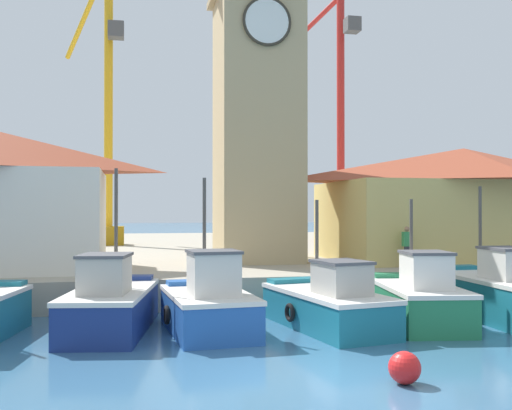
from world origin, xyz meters
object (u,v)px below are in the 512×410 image
port_crane_near (107,144)px  dock_worker_near_tower (407,246)px  fishing_boat_center (418,299)px  clock_tower (258,88)px  fishing_boat_left_outer (111,304)px  port_crane_far (339,143)px  fishing_boat_mid_right (492,292)px  mooring_buoy (405,368)px  warehouse_right (464,202)px  fishing_boat_left_inner (208,305)px  fishing_boat_mid_left (328,304)px

port_crane_near → dock_worker_near_tower: size_ratio=11.58×
fishing_boat_center → clock_tower: size_ratio=0.29×
fishing_boat_left_outer → port_crane_far: size_ratio=0.29×
clock_tower → fishing_boat_mid_right: bearing=-59.2°
fishing_boat_center → port_crane_far: port_crane_far is taller
dock_worker_near_tower → port_crane_near: bearing=122.6°
mooring_buoy → dock_worker_near_tower: 12.24m
dock_worker_near_tower → mooring_buoy: bearing=-116.2°
warehouse_right → port_crane_far: bearing=91.7°
fishing_boat_mid_right → warehouse_right: 10.17m
mooring_buoy → fishing_boat_mid_right: bearing=45.8°
fishing_boat_center → dock_worker_near_tower: fishing_boat_center is taller
mooring_buoy → clock_tower: bearing=88.7°
clock_tower → dock_worker_near_tower: bearing=-39.8°
fishing_boat_center → fishing_boat_mid_right: bearing=11.3°
fishing_boat_left_inner → dock_worker_near_tower: (8.41, 5.37, 1.16)m
fishing_boat_left_inner → fishing_boat_mid_left: (3.33, -0.15, -0.07)m
fishing_boat_left_outer → port_crane_near: bearing=92.5°
fishing_boat_left_inner → dock_worker_near_tower: size_ratio=2.62×
fishing_boat_left_inner → port_crane_near: (-3.61, 24.20, 6.88)m
fishing_boat_mid_left → port_crane_near: 26.25m
port_crane_far → mooring_buoy: 32.96m
fishing_boat_mid_right → port_crane_far: (3.85, 24.58, 7.37)m
warehouse_right → fishing_boat_left_inner: bearing=-145.1°
fishing_boat_mid_left → warehouse_right: 13.87m
fishing_boat_center → fishing_boat_mid_right: (2.76, 0.55, 0.04)m
fishing_boat_mid_right → clock_tower: (-5.44, 9.11, 7.87)m
fishing_boat_mid_left → clock_tower: size_ratio=0.31×
fishing_boat_mid_right → fishing_boat_left_inner: bearing=-177.2°
fishing_boat_center → mooring_buoy: bearing=-119.3°
fishing_boat_mid_right → dock_worker_near_tower: 5.08m
warehouse_right → mooring_buoy: bearing=-124.5°
fishing_boat_left_inner → port_crane_near: bearing=98.5°
warehouse_right → port_crane_far: port_crane_far is taller
fishing_boat_left_outer → fishing_boat_center: bearing=-5.1°
fishing_boat_center → clock_tower: bearing=105.5°
fishing_boat_left_inner → fishing_boat_mid_left: size_ratio=0.84×
fishing_boat_mid_right → mooring_buoy: fishing_boat_mid_right is taller
fishing_boat_mid_left → mooring_buoy: fishing_boat_mid_left is taller
fishing_boat_mid_left → fishing_boat_center: (2.74, 0.03, 0.06)m
fishing_boat_mid_right → clock_tower: clock_tower is taller
fishing_boat_left_outer → fishing_boat_center: fishing_boat_left_outer is taller
fishing_boat_left_inner → fishing_boat_center: fishing_boat_left_inner is taller
fishing_boat_left_outer → clock_tower: (5.97, 8.88, 7.91)m
port_crane_far → fishing_boat_left_outer: bearing=-122.1°
fishing_boat_mid_left → fishing_boat_center: 2.74m
fishing_boat_mid_right → clock_tower: 13.21m
clock_tower → port_crane_near: bearing=115.6°
clock_tower → fishing_boat_center: bearing=-74.5°
port_crane_near → port_crane_far: (16.29, 0.82, 0.53)m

